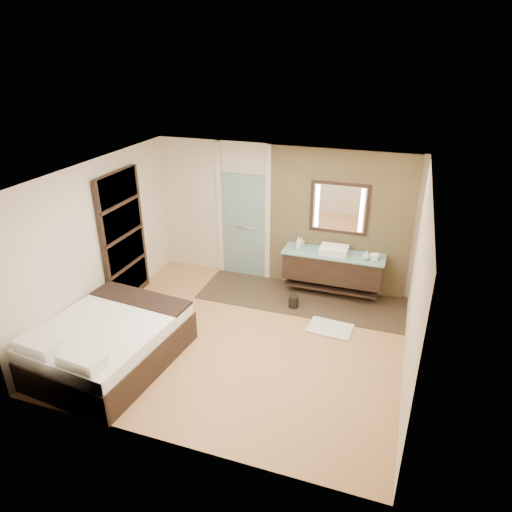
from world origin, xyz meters
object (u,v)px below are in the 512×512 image
(vanity, at_px, (333,267))
(waste_bin, at_px, (293,302))
(mirror_unit, at_px, (339,208))
(bed, at_px, (108,343))

(vanity, distance_m, waste_bin, 1.00)
(vanity, relative_size, waste_bin, 8.14)
(waste_bin, bearing_deg, mirror_unit, 58.97)
(waste_bin, bearing_deg, vanity, 50.95)
(mirror_unit, bearing_deg, vanity, -90.00)
(mirror_unit, height_order, waste_bin, mirror_unit)
(mirror_unit, xyz_separation_m, waste_bin, (-0.55, -0.92, -1.54))
(bed, xyz_separation_m, waste_bin, (2.20, 2.39, -0.23))
(vanity, xyz_separation_m, waste_bin, (-0.55, -0.68, -0.47))
(bed, bearing_deg, vanity, 53.68)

